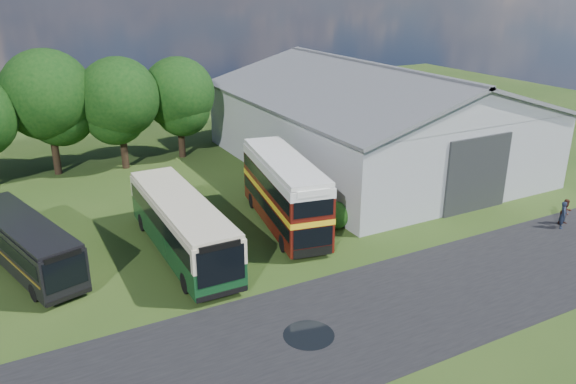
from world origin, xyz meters
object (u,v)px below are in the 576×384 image
bus_green_single (182,225)px  visitor_a (563,215)px  bus_dark_single (25,243)px  visitor_b (566,212)px  bus_maroon_double (284,193)px  storage_shed (368,113)px

bus_green_single → visitor_a: size_ratio=6.86×
bus_dark_single → visitor_b: 31.20m
bus_dark_single → visitor_a: bus_dark_single is taller
bus_green_single → bus_maroon_double: bus_maroon_double is taller
bus_green_single → bus_dark_single: bearing=164.5°
storage_shed → visitor_b: (3.30, -16.34, -3.35)m
storage_shed → visitor_b: size_ratio=15.27×
storage_shed → bus_green_single: (-18.74, -9.07, -2.46)m
storage_shed → visitor_a: (2.64, -16.65, -3.32)m
bus_green_single → visitor_b: bus_green_single is taller
bus_green_single → bus_dark_single: (-7.69, 2.16, -0.25)m
bus_maroon_double → visitor_b: 17.37m
bus_maroon_double → storage_shed: bearing=44.7°
bus_maroon_double → visitor_a: 16.94m
bus_maroon_double → bus_green_single: bearing=-163.5°
storage_shed → bus_dark_single: size_ratio=2.44×
visitor_a → visitor_b: (0.66, 0.31, -0.04)m
bus_maroon_double → visitor_a: (14.70, -8.33, -1.31)m
storage_shed → visitor_b: storage_shed is taller
storage_shed → visitor_a: storage_shed is taller
bus_green_single → visitor_a: 22.70m
bus_maroon_double → bus_dark_single: (-14.37, 1.41, -0.70)m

